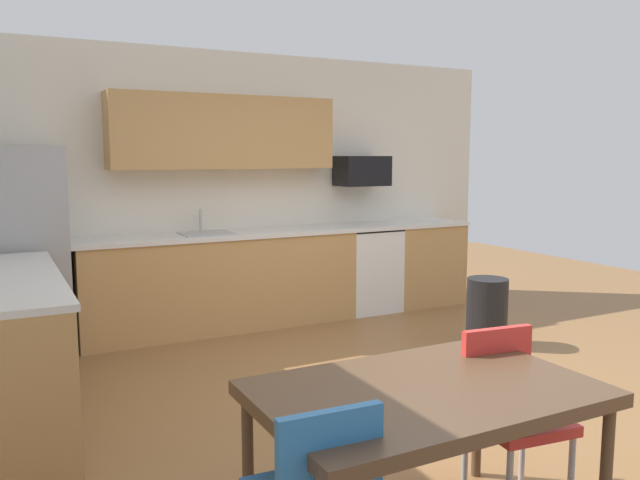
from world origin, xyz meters
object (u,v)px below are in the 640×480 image
(refrigerator, at_px, (17,253))
(chair_near_table, at_px, (509,405))
(dining_table, at_px, (425,400))
(oven_range, at_px, (366,269))
(microwave, at_px, (362,171))
(trash_bin, at_px, (487,312))

(refrigerator, xyz_separation_m, chair_near_table, (1.96, -3.59, -0.37))
(dining_table, bearing_deg, chair_near_table, 10.35)
(oven_range, height_order, chair_near_table, oven_range)
(microwave, bearing_deg, chair_near_table, -111.18)
(chair_near_table, bearing_deg, trash_bin, 49.92)
(microwave, xyz_separation_m, chair_near_table, (-1.46, -3.77, -1.01))
(refrigerator, relative_size, trash_bin, 2.93)
(microwave, xyz_separation_m, dining_table, (-2.04, -3.87, -0.84))
(dining_table, distance_m, chair_near_table, 0.61)
(microwave, height_order, dining_table, microwave)
(trash_bin, bearing_deg, dining_table, -136.86)
(oven_range, xyz_separation_m, microwave, (0.00, 0.10, 1.06))
(dining_table, bearing_deg, refrigerator, 110.55)
(microwave, bearing_deg, dining_table, -117.73)
(refrigerator, distance_m, oven_range, 3.45)
(refrigerator, bearing_deg, trash_bin, -22.55)
(microwave, bearing_deg, refrigerator, -176.99)
(oven_range, bearing_deg, refrigerator, -178.66)
(oven_range, relative_size, dining_table, 0.65)
(refrigerator, relative_size, oven_range, 1.93)
(dining_table, xyz_separation_m, chair_near_table, (0.58, 0.11, -0.17))
(oven_range, height_order, microwave, microwave)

